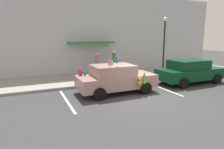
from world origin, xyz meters
TOP-DOWN VIEW (x-y plane):
  - ground_plane at (0.00, 0.00)m, footprint 60.00×60.00m
  - sidewalk at (0.00, 5.00)m, footprint 24.00×4.00m
  - storefront_building at (-0.01, 7.14)m, footprint 24.00×1.25m
  - parking_stripe_front at (2.00, 1.00)m, footprint 0.12×3.60m
  - parking_stripe_rear at (-3.64, 1.00)m, footprint 0.12×3.60m
  - plush_covered_car at (-0.91, 1.27)m, footprint 4.24×2.13m
  - parked_sedan_behind at (4.48, 1.27)m, footprint 4.55×2.01m
  - teddy_bear_on_sidewalk at (-0.62, 3.65)m, footprint 0.39×0.33m
  - street_lamp_post at (4.04, 3.50)m, footprint 0.28×0.28m
  - pedestrian_near_shopfront at (0.73, 5.03)m, footprint 0.34×0.34m
  - pedestrian_walking_past at (-0.42, 5.55)m, footprint 0.36×0.36m

SIDE VIEW (x-z plane):
  - ground_plane at x=0.00m, z-range 0.00..0.00m
  - parking_stripe_front at x=2.00m, z-range 0.00..0.01m
  - parking_stripe_rear at x=-3.64m, z-range 0.00..0.01m
  - sidewalk at x=0.00m, z-range 0.00..0.15m
  - teddy_bear_on_sidewalk at x=-0.62m, z-range 0.12..0.87m
  - parked_sedan_behind at x=4.48m, z-range 0.02..1.56m
  - plush_covered_car at x=-0.91m, z-range -0.26..1.85m
  - pedestrian_walking_past at x=-0.42m, z-range 0.09..1.77m
  - pedestrian_near_shopfront at x=0.73m, z-range 0.09..1.92m
  - street_lamp_post at x=4.04m, z-range 0.60..4.82m
  - storefront_building at x=-0.01m, z-range -0.01..6.39m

